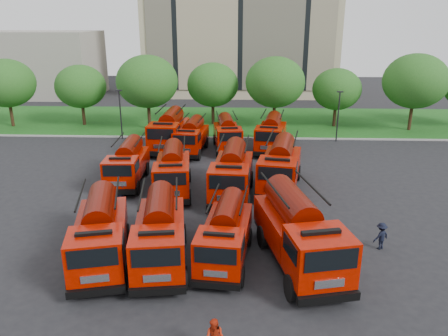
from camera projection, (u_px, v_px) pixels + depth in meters
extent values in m
plane|color=black|center=(205.00, 209.00, 28.67)|extent=(140.00, 140.00, 0.00)
cube|color=#154813|center=(222.00, 121.00, 53.23)|extent=(70.00, 16.00, 0.12)
cube|color=gray|center=(219.00, 138.00, 45.57)|extent=(70.00, 0.30, 0.14)
cube|color=tan|center=(241.00, 14.00, 69.92)|extent=(30.00, 14.00, 25.00)
cube|color=black|center=(241.00, 14.00, 63.21)|extent=(28.00, 0.15, 22.00)
cube|color=gray|center=(40.00, 64.00, 69.80)|extent=(18.00, 12.00, 10.00)
cylinder|color=#382314|center=(12.00, 116.00, 49.97)|extent=(0.36, 0.36, 2.62)
ellipsoid|color=#154714|center=(6.00, 83.00, 48.76)|extent=(6.30, 6.30, 5.36)
cylinder|color=#382314|center=(84.00, 116.00, 50.64)|extent=(0.36, 0.36, 2.38)
ellipsoid|color=#154714|center=(81.00, 86.00, 49.55)|extent=(5.71, 5.71, 4.86)
cylinder|color=#382314|center=(149.00, 117.00, 48.85)|extent=(0.36, 0.36, 2.80)
ellipsoid|color=#154714|center=(147.00, 81.00, 47.57)|extent=(6.72, 6.72, 5.71)
cylinder|color=#382314|center=(213.00, 115.00, 51.00)|extent=(0.36, 0.36, 2.45)
ellipsoid|color=#154714|center=(213.00, 85.00, 49.88)|extent=(5.88, 5.88, 5.00)
cylinder|color=#382314|center=(274.00, 117.00, 49.27)|extent=(0.36, 0.36, 2.73)
ellipsoid|color=#154714|center=(275.00, 82.00, 48.02)|extent=(6.55, 6.55, 5.57)
cylinder|color=#382314|center=(334.00, 117.00, 50.02)|extent=(0.36, 0.36, 2.27)
ellipsoid|color=#154714|center=(337.00, 89.00, 48.98)|extent=(5.46, 5.46, 4.64)
cylinder|color=#382314|center=(410.00, 118.00, 48.20)|extent=(0.36, 0.36, 2.87)
ellipsoid|color=#154714|center=(415.00, 81.00, 46.88)|extent=(6.89, 6.89, 5.85)
cylinder|color=black|center=(121.00, 115.00, 44.51)|extent=(0.14, 0.14, 5.00)
cube|color=black|center=(119.00, 90.00, 43.68)|extent=(0.60, 0.25, 0.12)
cylinder|color=black|center=(338.00, 117.00, 43.66)|extent=(0.14, 0.14, 5.00)
cube|color=black|center=(340.00, 92.00, 42.83)|extent=(0.60, 0.25, 0.12)
cube|color=black|center=(102.00, 250.00, 22.26)|extent=(3.86, 7.39, 0.30)
cube|color=black|center=(96.00, 292.00, 18.95)|extent=(2.51, 0.82, 0.35)
cube|color=#9F0D00|center=(96.00, 254.00, 19.65)|extent=(2.91, 2.72, 1.96)
cube|color=black|center=(93.00, 258.00, 18.45)|extent=(2.07, 0.53, 0.86)
cube|color=#9F0D00|center=(102.00, 226.00, 23.03)|extent=(3.46, 5.07, 1.31)
cylinder|color=#4C0600|center=(100.00, 208.00, 22.68)|extent=(2.43, 4.46, 1.51)
cylinder|color=black|center=(72.00, 283.00, 19.65)|extent=(0.60, 1.16, 1.11)
cylinder|color=black|center=(124.00, 278.00, 20.07)|extent=(0.60, 1.16, 1.11)
cylinder|color=black|center=(83.00, 237.00, 23.77)|extent=(0.60, 1.16, 1.11)
cylinder|color=black|center=(126.00, 234.00, 24.18)|extent=(0.60, 1.16, 1.11)
cube|color=black|center=(161.00, 249.00, 22.33)|extent=(3.24, 7.23, 0.30)
cube|color=black|center=(158.00, 291.00, 19.02)|extent=(2.50, 0.59, 0.35)
cube|color=#9F0D00|center=(158.00, 254.00, 19.72)|extent=(2.72, 2.51, 1.94)
cube|color=black|center=(156.00, 258.00, 18.52)|extent=(2.08, 0.34, 0.85)
cube|color=#9F0D00|center=(161.00, 226.00, 23.11)|extent=(3.06, 4.88, 1.30)
cylinder|color=#4C0600|center=(160.00, 208.00, 22.76)|extent=(2.06, 4.35, 1.50)
cylinder|color=black|center=(133.00, 281.00, 19.82)|extent=(0.50, 1.13, 1.10)
cylinder|color=black|center=(184.00, 278.00, 20.03)|extent=(0.50, 1.13, 1.10)
cylinder|color=black|center=(141.00, 236.00, 23.95)|extent=(0.50, 1.13, 1.10)
cylinder|color=black|center=(183.00, 234.00, 24.16)|extent=(0.50, 1.13, 1.10)
cube|color=black|center=(226.00, 249.00, 22.51)|extent=(2.71, 6.47, 0.27)
cube|color=black|center=(215.00, 285.00, 19.54)|extent=(2.26, 0.46, 0.31)
cube|color=#9F0D00|center=(219.00, 253.00, 20.16)|extent=(2.39, 2.20, 1.75)
cube|color=black|center=(215.00, 256.00, 19.09)|extent=(1.88, 0.24, 0.76)
cube|color=#9F0D00|center=(228.00, 228.00, 23.20)|extent=(2.62, 4.34, 1.17)
cylinder|color=#4C0600|center=(228.00, 211.00, 22.89)|extent=(1.73, 3.89, 1.35)
cylinder|color=black|center=(197.00, 274.00, 20.49)|extent=(0.42, 1.02, 0.99)
cylinder|color=black|center=(240.00, 277.00, 20.21)|extent=(0.42, 1.02, 0.99)
cylinder|color=black|center=(211.00, 235.00, 24.19)|extent=(0.42, 1.02, 0.99)
cylinder|color=black|center=(248.00, 237.00, 23.91)|extent=(0.42, 1.02, 0.99)
cube|color=black|center=(297.00, 251.00, 22.05)|extent=(4.17, 8.11, 0.33)
cube|color=black|center=(328.00, 298.00, 18.42)|extent=(2.76, 0.87, 0.39)
cube|color=#9F0D00|center=(319.00, 256.00, 19.18)|extent=(3.17, 2.96, 2.16)
cube|color=black|center=(332.00, 260.00, 17.86)|extent=(2.28, 0.56, 0.94)
cube|color=#9F0D00|center=(291.00, 225.00, 22.90)|extent=(3.75, 5.55, 1.44)
cylinder|color=#4C0600|center=(292.00, 204.00, 22.52)|extent=(2.63, 4.89, 1.66)
cylinder|color=black|center=(292.00, 288.00, 19.20)|extent=(0.64, 1.27, 1.22)
cylinder|color=black|center=(346.00, 282.00, 19.63)|extent=(0.64, 1.27, 1.22)
cylinder|color=black|center=(263.00, 237.00, 23.73)|extent=(0.64, 1.27, 1.22)
cylinder|color=black|center=(307.00, 233.00, 24.16)|extent=(0.64, 1.27, 1.22)
cube|color=black|center=(128.00, 175.00, 33.12)|extent=(2.45, 6.63, 0.28)
cube|color=black|center=(119.00, 192.00, 30.00)|extent=(2.34, 0.34, 0.33)
cube|color=#9F0D00|center=(121.00, 172.00, 30.66)|extent=(2.38, 2.16, 1.82)
cube|color=black|center=(117.00, 171.00, 29.53)|extent=(1.96, 0.14, 0.79)
cube|color=#9F0D00|center=(130.00, 161.00, 33.85)|extent=(2.48, 4.40, 1.21)
cylinder|color=#4C0600|center=(130.00, 149.00, 33.53)|extent=(1.58, 3.98, 1.40)
cylinder|color=black|center=(106.00, 188.00, 30.85)|extent=(0.37, 1.04, 1.03)
cylinder|color=black|center=(137.00, 188.00, 30.86)|extent=(0.37, 1.04, 1.03)
cylinder|color=black|center=(119.00, 169.00, 34.74)|extent=(0.37, 1.04, 1.03)
cylinder|color=black|center=(146.00, 169.00, 34.75)|extent=(0.37, 1.04, 1.03)
cube|color=black|center=(173.00, 183.00, 31.48)|extent=(3.00, 7.00, 0.29)
cube|color=black|center=(171.00, 202.00, 28.25)|extent=(2.44, 0.52, 0.34)
cube|color=#9F0D00|center=(171.00, 180.00, 28.93)|extent=(2.61, 2.39, 1.89)
cube|color=black|center=(170.00, 179.00, 27.77)|extent=(2.03, 0.28, 0.82)
cube|color=#9F0D00|center=(173.00, 168.00, 32.24)|extent=(2.87, 4.71, 1.26)
cylinder|color=#4C0600|center=(173.00, 154.00, 31.90)|extent=(1.91, 4.22, 1.46)
cylinder|color=black|center=(155.00, 198.00, 29.06)|extent=(0.46, 1.10, 1.07)
cylinder|color=black|center=(189.00, 197.00, 29.21)|extent=(0.46, 1.10, 1.07)
cylinder|color=black|center=(159.00, 176.00, 33.08)|extent=(0.46, 1.10, 1.07)
cylinder|color=black|center=(189.00, 175.00, 33.24)|extent=(0.46, 1.10, 1.07)
cube|color=black|center=(232.00, 186.00, 30.73)|extent=(2.87, 7.46, 0.31)
cube|color=black|center=(227.00, 208.00, 27.26)|extent=(2.62, 0.43, 0.37)
cube|color=#9F0D00|center=(229.00, 183.00, 27.99)|extent=(2.70, 2.46, 2.04)
cube|color=black|center=(227.00, 183.00, 26.74)|extent=(2.19, 0.19, 0.89)
cube|color=#9F0D00|center=(233.00, 169.00, 31.54)|extent=(2.86, 4.96, 1.36)
cylinder|color=#4C0600|center=(234.00, 155.00, 31.18)|extent=(1.85, 4.48, 1.57)
cylinder|color=black|center=(210.00, 202.00, 28.33)|extent=(0.44, 1.17, 1.15)
cylinder|color=black|center=(247.00, 203.00, 28.09)|extent=(0.44, 1.17, 1.15)
cylinder|color=black|center=(218.00, 178.00, 32.66)|extent=(0.44, 1.17, 1.15)
cylinder|color=black|center=(250.00, 179.00, 32.42)|extent=(0.44, 1.17, 1.15)
cube|color=black|center=(280.00, 179.00, 32.11)|extent=(3.67, 7.66, 0.31)
cube|color=black|center=(274.00, 199.00, 28.68)|extent=(2.63, 0.72, 0.37)
cube|color=#9F0D00|center=(277.00, 175.00, 29.40)|extent=(2.94, 2.73, 2.05)
cube|color=black|center=(275.00, 174.00, 28.16)|extent=(2.18, 0.44, 0.89)
cube|color=#9F0D00|center=(282.00, 163.00, 32.90)|extent=(3.38, 5.21, 1.36)
cylinder|color=#4C0600|center=(282.00, 149.00, 32.54)|extent=(2.32, 4.62, 1.57)
cylinder|color=black|center=(258.00, 192.00, 29.87)|extent=(0.56, 1.20, 1.15)
cylinder|color=black|center=(294.00, 195.00, 29.38)|extent=(0.56, 1.20, 1.15)
cylinder|color=black|center=(267.00, 171.00, 34.13)|extent=(0.56, 1.20, 1.15)
cylinder|color=black|center=(298.00, 173.00, 33.64)|extent=(0.56, 1.20, 1.15)
cube|color=black|center=(170.00, 142.00, 41.74)|extent=(2.81, 7.70, 0.33)
cube|color=black|center=(161.00, 154.00, 38.12)|extent=(2.72, 0.38, 0.38)
cube|color=#9F0D00|center=(164.00, 136.00, 38.88)|extent=(2.76, 2.50, 2.12)
cube|color=black|center=(160.00, 134.00, 37.58)|extent=(2.28, 0.15, 0.92)
cube|color=#9F0D00|center=(172.00, 130.00, 42.58)|extent=(2.87, 5.10, 1.41)
cylinder|color=#4C0600|center=(171.00, 118.00, 42.21)|extent=(1.82, 4.63, 1.63)
cylinder|color=black|center=(150.00, 151.00, 39.20)|extent=(0.43, 1.21, 1.19)
cylinder|color=black|center=(177.00, 151.00, 39.01)|extent=(0.43, 1.21, 1.19)
cylinder|color=black|center=(162.00, 137.00, 43.71)|extent=(0.43, 1.21, 1.19)
cylinder|color=black|center=(186.00, 138.00, 43.52)|extent=(0.43, 1.21, 1.19)
cube|color=black|center=(192.00, 146.00, 40.73)|extent=(2.65, 6.57, 0.27)
cube|color=black|center=(185.00, 157.00, 37.69)|extent=(2.30, 0.43, 0.32)
cube|color=#9F0D00|center=(187.00, 141.00, 38.33)|extent=(2.41, 2.20, 1.79)
cube|color=black|center=(184.00, 140.00, 37.23)|extent=(1.92, 0.21, 0.78)
cube|color=#9F0D00|center=(194.00, 136.00, 41.44)|extent=(2.60, 4.39, 1.19)
cylinder|color=#4C0600|center=(194.00, 126.00, 41.12)|extent=(1.70, 3.95, 1.37)
cylinder|color=black|center=(175.00, 154.00, 38.65)|extent=(0.41, 1.03, 1.01)
cylinder|color=black|center=(198.00, 155.00, 38.40)|extent=(0.41, 1.03, 1.01)
cylinder|color=black|center=(185.00, 142.00, 42.43)|extent=(0.41, 1.03, 1.01)
cylinder|color=black|center=(206.00, 142.00, 42.18)|extent=(0.41, 1.03, 1.01)
cube|color=black|center=(227.00, 143.00, 41.67)|extent=(2.90, 6.68, 0.28)
cube|color=black|center=(231.00, 153.00, 38.60)|extent=(2.32, 0.51, 0.32)
cube|color=#9F0D00|center=(229.00, 138.00, 39.25)|extent=(2.49, 2.29, 1.80)
cube|color=black|center=(231.00, 137.00, 38.14)|extent=(1.93, 0.28, 0.78)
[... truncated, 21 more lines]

